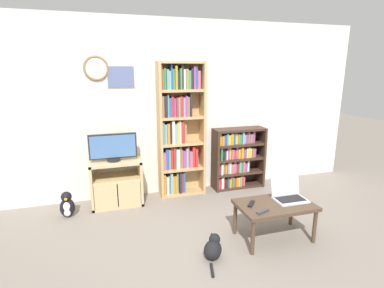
{
  "coord_description": "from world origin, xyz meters",
  "views": [
    {
      "loc": [
        -1.15,
        -2.69,
        1.88
      ],
      "look_at": [
        -0.05,
        0.92,
        0.94
      ],
      "focal_mm": 28.0,
      "sensor_mm": 36.0,
      "label": 1
    }
  ],
  "objects": [
    {
      "name": "coffee_table",
      "position": [
        0.64,
        -0.01,
        0.38
      ],
      "size": [
        0.85,
        0.51,
        0.43
      ],
      "color": "#4C3828",
      "rests_on": "ground_plane"
    },
    {
      "name": "laptop",
      "position": [
        0.85,
        0.05,
        0.49
      ],
      "size": [
        0.37,
        0.29,
        0.26
      ],
      "rotation": [
        0.0,
        0.0,
        -0.02
      ],
      "color": "silver",
      "rests_on": "coffee_table"
    },
    {
      "name": "cat",
      "position": [
        -0.15,
        -0.16,
        0.11
      ],
      "size": [
        0.28,
        0.43,
        0.25
      ],
      "rotation": [
        0.0,
        0.0,
        -0.65
      ],
      "color": "black",
      "rests_on": "ground_plane"
    },
    {
      "name": "remote_near_laptop",
      "position": [
        0.37,
        0.04,
        0.44
      ],
      "size": [
        0.14,
        0.15,
        0.02
      ],
      "rotation": [
        0.0,
        0.0,
        5.56
      ],
      "color": "black",
      "rests_on": "coffee_table"
    },
    {
      "name": "wall_back",
      "position": [
        -0.01,
        1.71,
        1.31
      ],
      "size": [
        5.97,
        0.09,
        2.6
      ],
      "color": "silver",
      "rests_on": "ground_plane"
    },
    {
      "name": "penguin_figurine",
      "position": [
        -1.66,
        1.22,
        0.16
      ],
      "size": [
        0.19,
        0.17,
        0.35
      ],
      "color": "black",
      "rests_on": "ground_plane"
    },
    {
      "name": "bookshelf_short",
      "position": [
        0.87,
        1.54,
        0.49
      ],
      "size": [
        0.84,
        0.29,
        0.98
      ],
      "color": "#3D281E",
      "rests_on": "ground_plane"
    },
    {
      "name": "bookshelf_tall",
      "position": [
        -0.07,
        1.55,
        1.01
      ],
      "size": [
        0.69,
        0.27,
        2.0
      ],
      "color": "tan",
      "rests_on": "ground_plane"
    },
    {
      "name": "remote_far_from_laptop",
      "position": [
        0.4,
        -0.16,
        0.44
      ],
      "size": [
        0.17,
        0.1,
        0.02
      ],
      "rotation": [
        0.0,
        0.0,
        1.92
      ],
      "color": "#38383A",
      "rests_on": "coffee_table"
    },
    {
      "name": "tv_stand",
      "position": [
        -1.02,
        1.43,
        0.33
      ],
      "size": [
        0.7,
        0.43,
        0.65
      ],
      "color": "tan",
      "rests_on": "ground_plane"
    },
    {
      "name": "television",
      "position": [
        -1.03,
        1.42,
        0.84
      ],
      "size": [
        0.64,
        0.18,
        0.39
      ],
      "color": "black",
      "rests_on": "tv_stand"
    },
    {
      "name": "ground_plane",
      "position": [
        0.0,
        0.0,
        0.0
      ],
      "size": [
        18.0,
        18.0,
        0.0
      ],
      "primitive_type": "plane",
      "color": "gray"
    }
  ]
}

